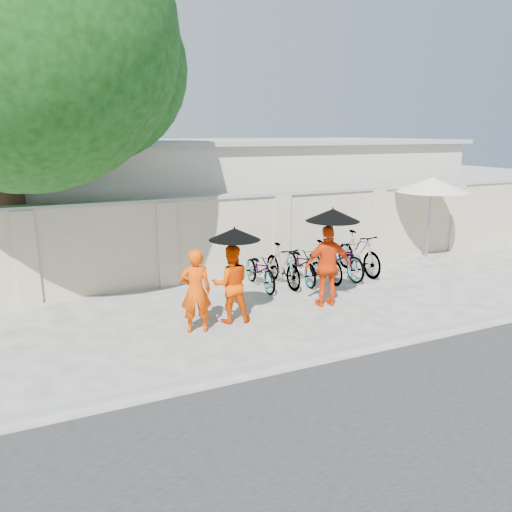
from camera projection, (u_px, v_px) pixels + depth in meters
name	position (u px, v px, depth m)	size (l,w,h in m)	color
ground	(262.00, 323.00, 9.56)	(80.00, 80.00, 0.00)	beige
kerb	(307.00, 355.00, 8.05)	(40.00, 0.16, 0.12)	#959594
compound_wall	(244.00, 237.00, 12.54)	(20.00, 0.30, 2.00)	beige
building_behind	(226.00, 194.00, 16.16)	(14.00, 6.00, 3.20)	beige
shade_tree	(22.00, 49.00, 9.47)	(6.70, 6.20, 8.20)	#52301E
monk_left	(196.00, 291.00, 8.97)	(0.57, 0.37, 1.55)	#FE4902
monk_center	(231.00, 284.00, 9.47)	(0.73, 0.57, 1.51)	#FF4900
parasol_center	(235.00, 234.00, 9.19)	(0.96, 0.96, 0.99)	black
monk_right	(328.00, 266.00, 10.33)	(1.00, 0.42, 1.71)	#F8410B
parasol_right	(333.00, 215.00, 10.00)	(1.10, 1.10, 1.10)	black
patio_umbrella	(432.00, 186.00, 13.77)	(2.14, 2.14, 2.35)	#959594
bike_0	(261.00, 270.00, 11.63)	(0.58, 1.67, 0.88)	#9190A6
bike_1	(283.00, 265.00, 11.80)	(0.46, 1.64, 0.99)	#9190A6
bike_2	(302.00, 263.00, 12.11)	(0.61, 1.75, 0.92)	#9190A6
bike_3	(325.00, 261.00, 12.18)	(0.45, 1.61, 0.97)	#9190A6
bike_4	(341.00, 257.00, 12.53)	(0.67, 1.91, 1.00)	#9190A6
bike_5	(359.00, 253.00, 12.77)	(0.51, 1.81, 1.09)	#9190A6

